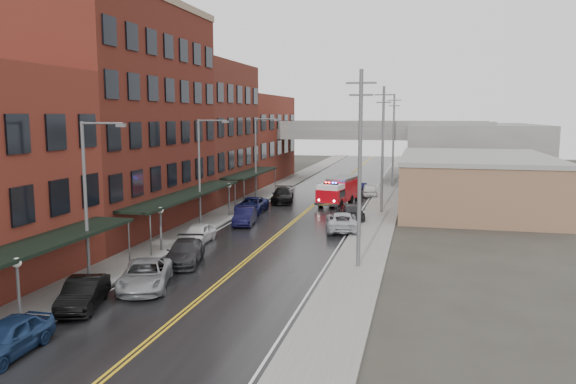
# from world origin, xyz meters

# --- Properties ---
(ground) EXTENTS (220.00, 220.00, 0.00)m
(ground) POSITION_xyz_m (0.00, 0.00, 0.00)
(ground) COLOR #2D2B26
(ground) RESTS_ON ground
(road) EXTENTS (11.00, 160.00, 0.02)m
(road) POSITION_xyz_m (0.00, 30.00, 0.01)
(road) COLOR black
(road) RESTS_ON ground
(sidewalk_left) EXTENTS (3.00, 160.00, 0.15)m
(sidewalk_left) POSITION_xyz_m (-7.30, 30.00, 0.07)
(sidewalk_left) COLOR slate
(sidewalk_left) RESTS_ON ground
(sidewalk_right) EXTENTS (3.00, 160.00, 0.15)m
(sidewalk_right) POSITION_xyz_m (7.30, 30.00, 0.07)
(sidewalk_right) COLOR slate
(sidewalk_right) RESTS_ON ground
(curb_left) EXTENTS (0.30, 160.00, 0.15)m
(curb_left) POSITION_xyz_m (-5.65, 30.00, 0.07)
(curb_left) COLOR gray
(curb_left) RESTS_ON ground
(curb_right) EXTENTS (0.30, 160.00, 0.15)m
(curb_right) POSITION_xyz_m (5.65, 30.00, 0.07)
(curb_right) COLOR gray
(curb_right) RESTS_ON ground
(brick_building_b) EXTENTS (9.00, 20.00, 18.00)m
(brick_building_b) POSITION_xyz_m (-13.30, 23.00, 9.00)
(brick_building_b) COLOR #5A1A17
(brick_building_b) RESTS_ON ground
(brick_building_c) EXTENTS (9.00, 15.00, 15.00)m
(brick_building_c) POSITION_xyz_m (-13.30, 40.50, 7.50)
(brick_building_c) COLOR #5B211B
(brick_building_c) RESTS_ON ground
(brick_building_far) EXTENTS (9.00, 20.00, 12.00)m
(brick_building_far) POSITION_xyz_m (-13.30, 58.00, 6.00)
(brick_building_far) COLOR maroon
(brick_building_far) RESTS_ON ground
(tan_building) EXTENTS (14.00, 22.00, 5.00)m
(tan_building) POSITION_xyz_m (16.00, 40.00, 2.50)
(tan_building) COLOR brown
(tan_building) RESTS_ON ground
(right_far_block) EXTENTS (18.00, 30.00, 8.00)m
(right_far_block) POSITION_xyz_m (18.00, 70.00, 4.00)
(right_far_block) COLOR slate
(right_far_block) RESTS_ON ground
(awning_0) EXTENTS (2.60, 16.00, 3.09)m
(awning_0) POSITION_xyz_m (-7.49, 4.00, 2.99)
(awning_0) COLOR black
(awning_0) RESTS_ON ground
(awning_1) EXTENTS (2.60, 18.00, 3.09)m
(awning_1) POSITION_xyz_m (-7.49, 23.00, 2.99)
(awning_1) COLOR black
(awning_1) RESTS_ON ground
(awning_2) EXTENTS (2.60, 13.00, 3.09)m
(awning_2) POSITION_xyz_m (-7.49, 40.50, 2.99)
(awning_2) COLOR black
(awning_2) RESTS_ON ground
(globe_lamp_0) EXTENTS (0.44, 0.44, 3.12)m
(globe_lamp_0) POSITION_xyz_m (-6.40, 2.00, 2.31)
(globe_lamp_0) COLOR #59595B
(globe_lamp_0) RESTS_ON ground
(globe_lamp_1) EXTENTS (0.44, 0.44, 3.12)m
(globe_lamp_1) POSITION_xyz_m (-6.40, 16.00, 2.31)
(globe_lamp_1) COLOR #59595B
(globe_lamp_1) RESTS_ON ground
(globe_lamp_2) EXTENTS (0.44, 0.44, 3.12)m
(globe_lamp_2) POSITION_xyz_m (-6.40, 30.00, 2.31)
(globe_lamp_2) COLOR #59595B
(globe_lamp_2) RESTS_ON ground
(street_lamp_0) EXTENTS (2.64, 0.22, 9.00)m
(street_lamp_0) POSITION_xyz_m (-6.55, 8.00, 5.19)
(street_lamp_0) COLOR #59595B
(street_lamp_0) RESTS_ON ground
(street_lamp_1) EXTENTS (2.64, 0.22, 9.00)m
(street_lamp_1) POSITION_xyz_m (-6.55, 24.00, 5.19)
(street_lamp_1) COLOR #59595B
(street_lamp_1) RESTS_ON ground
(street_lamp_2) EXTENTS (2.64, 0.22, 9.00)m
(street_lamp_2) POSITION_xyz_m (-6.55, 40.00, 5.19)
(street_lamp_2) COLOR #59595B
(street_lamp_2) RESTS_ON ground
(utility_pole_0) EXTENTS (1.80, 0.24, 12.00)m
(utility_pole_0) POSITION_xyz_m (7.20, 15.00, 6.31)
(utility_pole_0) COLOR #59595B
(utility_pole_0) RESTS_ON ground
(utility_pole_1) EXTENTS (1.80, 0.24, 12.00)m
(utility_pole_1) POSITION_xyz_m (7.20, 35.00, 6.31)
(utility_pole_1) COLOR #59595B
(utility_pole_1) RESTS_ON ground
(utility_pole_2) EXTENTS (1.80, 0.24, 12.00)m
(utility_pole_2) POSITION_xyz_m (7.20, 55.00, 6.31)
(utility_pole_2) COLOR #59595B
(utility_pole_2) RESTS_ON ground
(overpass) EXTENTS (40.00, 10.00, 7.50)m
(overpass) POSITION_xyz_m (0.00, 62.00, 5.99)
(overpass) COLOR slate
(overpass) RESTS_ON ground
(fire_truck) EXTENTS (4.19, 7.90, 2.76)m
(fire_truck) POSITION_xyz_m (2.47, 39.59, 1.50)
(fire_truck) COLOR #BD0813
(fire_truck) RESTS_ON ground
(parked_car_left_0) EXTENTS (1.95, 4.40, 1.47)m
(parked_car_left_0) POSITION_xyz_m (-4.70, -0.80, 0.74)
(parked_car_left_0) COLOR navy
(parked_car_left_0) RESTS_ON ground
(parked_car_left_1) EXTENTS (2.82, 4.75, 1.48)m
(parked_car_left_1) POSITION_xyz_m (-5.00, 4.70, 0.74)
(parked_car_left_1) COLOR black
(parked_car_left_1) RESTS_ON ground
(parked_car_left_2) EXTENTS (4.06, 5.86, 1.49)m
(parked_car_left_2) POSITION_xyz_m (-3.60, 8.32, 0.74)
(parked_car_left_2) COLOR gray
(parked_car_left_2) RESTS_ON ground
(parked_car_left_3) EXTENTS (3.17, 5.38, 1.46)m
(parked_car_left_3) POSITION_xyz_m (-3.60, 13.54, 0.73)
(parked_car_left_3) COLOR #232426
(parked_car_left_3) RESTS_ON ground
(parked_car_left_4) EXTENTS (1.78, 4.20, 1.42)m
(parked_car_left_4) POSITION_xyz_m (-5.00, 19.17, 0.71)
(parked_car_left_4) COLOR silver
(parked_car_left_4) RESTS_ON ground
(parked_car_left_5) EXTENTS (2.24, 4.65, 1.47)m
(parked_car_left_5) POSITION_xyz_m (-3.78, 26.53, 0.73)
(parked_car_left_5) COLOR black
(parked_car_left_5) RESTS_ON ground
(parked_car_left_6) EXTENTS (2.67, 5.37, 1.46)m
(parked_car_left_6) POSITION_xyz_m (-5.00, 32.50, 0.73)
(parked_car_left_6) COLOR #131849
(parked_car_left_6) RESTS_ON ground
(parked_car_left_7) EXTENTS (3.13, 5.73, 1.58)m
(parked_car_left_7) POSITION_xyz_m (-3.60, 39.20, 0.79)
(parked_car_left_7) COLOR black
(parked_car_left_7) RESTS_ON ground
(parked_car_right_0) EXTENTS (3.48, 5.84, 1.52)m
(parked_car_right_0) POSITION_xyz_m (4.64, 26.03, 0.76)
(parked_car_right_0) COLOR #B3B4BB
(parked_car_right_0) RESTS_ON ground
(parked_car_right_1) EXTENTS (3.37, 5.47, 1.48)m
(parked_car_right_1) POSITION_xyz_m (4.73, 31.09, 0.74)
(parked_car_right_1) COLOR #242326
(parked_car_right_1) RESTS_ON ground
(parked_car_right_2) EXTENTS (2.39, 4.51, 1.46)m
(parked_car_right_2) POSITION_xyz_m (5.00, 46.20, 0.73)
(parked_car_right_2) COLOR silver
(parked_car_right_2) RESTS_ON ground
(parked_car_right_3) EXTENTS (2.27, 4.43, 1.39)m
(parked_car_right_3) POSITION_xyz_m (3.76, 47.80, 0.70)
(parked_car_right_3) COLOR black
(parked_car_right_3) RESTS_ON ground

